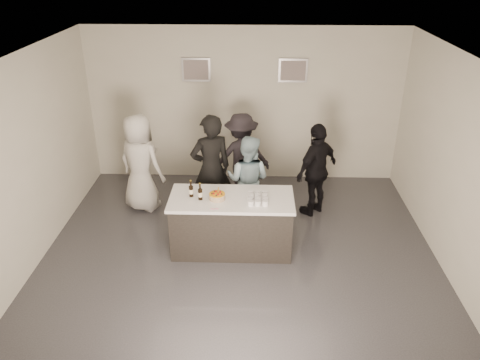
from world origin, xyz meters
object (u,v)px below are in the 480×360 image
Objects in this scene: beer_bottle_a at (191,189)px; bar_counter at (232,223)px; person_main_blue at (248,180)px; person_guest_back at (241,157)px; person_guest_right at (317,170)px; cake at (217,197)px; person_guest_left at (140,163)px; person_main_black at (211,169)px; beer_bottle_b at (200,192)px.

bar_counter is at bearing -1.61° from beer_bottle_a.
person_main_blue is 0.95× the size of person_guest_back.
bar_counter is 1.86m from person_guest_right.
cake is (-0.21, -0.05, 0.49)m from bar_counter.
person_guest_left reaches higher than person_guest_right.
person_guest_left is at bearing 130.77° from beer_bottle_a.
cake is 1.80m from person_guest_back.
person_main_black is 1.16× the size of person_guest_back.
person_guest_left is at bearing 5.29° from person_guest_back.
beer_bottle_a reaches higher than bar_counter.
beer_bottle_b reaches higher than cake.
person_main_black is at bearing 85.71° from beer_bottle_b.
cake is 2.02m from person_guest_right.
beer_bottle_a is 0.15× the size of person_guest_left.
person_main_blue is at bearing 53.41° from beer_bottle_b.
person_guest_left is (-1.88, 0.38, 0.10)m from person_main_blue.
bar_counter is at bearing 9.08° from beer_bottle_b.
bar_counter is at bearing 90.88° from person_main_black.
person_guest_back is at bearing 72.91° from beer_bottle_b.
person_main_black reaches higher than beer_bottle_a.
beer_bottle_b is 0.97m from person_main_black.
bar_counter is 0.98× the size of person_main_black.
beer_bottle_b is at bearing -170.92° from bar_counter.
bar_counter is 1.06× the size of person_guest_left.
cake is 0.13× the size of person_main_black.
beer_bottle_b is at bearing 63.15° from person_main_black.
person_guest_back reaches higher than person_main_blue.
beer_bottle_a is 1.00× the size of beer_bottle_b.
person_guest_right is at bearing -156.09° from person_guest_left.
beer_bottle_a is at bearing 169.71° from cake.
person_guest_left reaches higher than person_main_blue.
person_guest_right is 1.42m from person_guest_back.
bar_counter is at bearing 168.46° from person_guest_left.
beer_bottle_a is at bearing 53.32° from person_main_black.
person_guest_left is 3.06m from person_guest_right.
person_guest_right is (1.61, 1.22, -0.11)m from cake.
person_guest_left is at bearing 6.09° from person_main_blue.
beer_bottle_a reaches higher than cake.
person_guest_right is (1.86, 1.24, -0.20)m from beer_bottle_b.
person_guest_right is (1.40, 1.16, 0.38)m from bar_counter.
beer_bottle_b is at bearing -175.70° from cake.
beer_bottle_b is at bearing 62.81° from person_guest_back.
person_main_black is 1.81m from person_guest_right.
person_main_blue is (0.61, -0.03, -0.17)m from person_main_black.
beer_bottle_a is 0.17m from beer_bottle_b.
beer_bottle_a is 0.90m from person_main_black.
bar_counter is 0.84m from beer_bottle_a.
beer_bottle_a is 2.32m from person_guest_right.
person_main_black reaches higher than person_guest_back.
person_guest_left reaches higher than cake.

